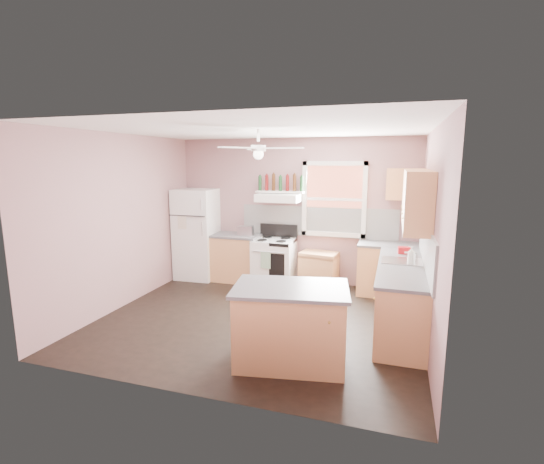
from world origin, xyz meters
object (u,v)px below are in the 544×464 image
(refrigerator, at_px, (197,234))
(cart, at_px, (319,270))
(toaster, at_px, (246,231))
(stove, at_px, (274,262))
(island, at_px, (290,326))

(refrigerator, relative_size, cart, 2.69)
(refrigerator, bearing_deg, toaster, -3.47)
(refrigerator, distance_m, toaster, 1.03)
(stove, bearing_deg, refrigerator, 177.88)
(refrigerator, xyz_separation_m, stove, (1.59, -0.03, -0.44))
(toaster, relative_size, stove, 0.33)
(cart, bearing_deg, toaster, -167.76)
(toaster, height_order, cart, toaster)
(cart, height_order, island, island)
(refrigerator, distance_m, cart, 2.47)
(refrigerator, height_order, toaster, refrigerator)
(cart, relative_size, island, 0.54)
(toaster, bearing_deg, cart, -0.04)
(refrigerator, height_order, island, refrigerator)
(island, bearing_deg, cart, 84.34)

